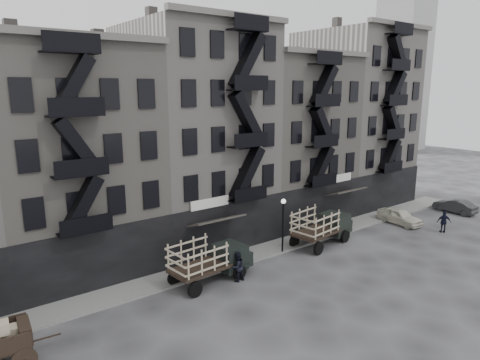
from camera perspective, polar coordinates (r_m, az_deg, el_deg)
ground at (r=29.60m, az=4.79°, el=-12.53°), size 140.00×140.00×0.00m
sidewalk at (r=32.20m, az=0.26°, el=-10.21°), size 55.00×2.50×0.15m
building_midwest at (r=31.14m, az=-21.68°, el=2.37°), size 10.00×11.35×16.20m
building_center at (r=34.98m, az=-5.83°, el=5.84°), size 10.00×11.35×18.20m
building_mideast at (r=41.17m, az=6.19°, el=5.40°), size 10.00×11.35×16.20m
building_east at (r=48.42m, az=14.96°, el=7.87°), size 10.00×11.35×19.20m
lamp_post at (r=32.29m, az=5.76°, el=-5.10°), size 0.36×0.36×4.28m
stake_truck_west at (r=28.07m, az=-4.04°, el=-10.27°), size 5.92×2.80×2.89m
stake_truck_east at (r=34.98m, az=10.92°, el=-5.72°), size 6.23×3.15×3.01m
car_east at (r=42.26m, az=20.50°, el=-4.55°), size 1.90×4.29×1.44m
car_far at (r=48.24m, az=26.73°, el=-3.11°), size 1.50×4.12×1.35m
pedestrian_mid at (r=28.28m, az=-0.34°, el=-11.47°), size 1.04×0.84×2.01m
policeman at (r=41.21m, az=25.54°, el=-5.05°), size 1.15×1.12×1.93m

